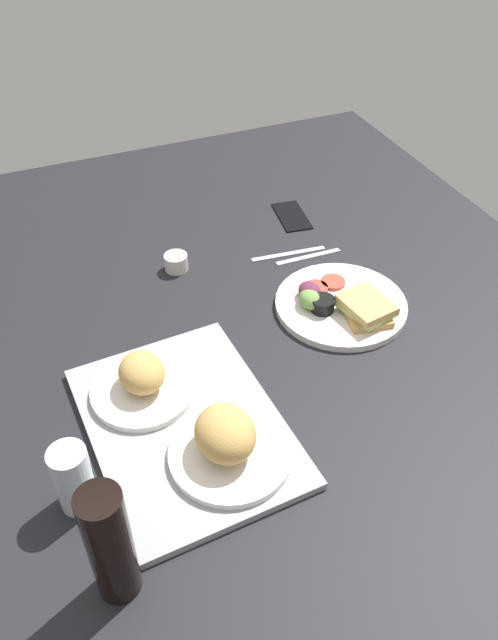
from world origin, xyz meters
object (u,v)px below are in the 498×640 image
at_px(bread_plate_far, 142,381).
at_px(espresso_cup, 176,262).
at_px(plate_with_salad, 341,304).
at_px(drinking_glass, 73,478).
at_px(knife, 288,253).
at_px(soda_bottle, 110,545).
at_px(cell_phone, 292,215).
at_px(bread_plate_near, 227,441).
at_px(fork, 308,256).
at_px(serving_tray, 185,425).

relative_size(bread_plate_far, espresso_cup, 3.51).
height_order(plate_with_salad, drinking_glass, drinking_glass).
distance_m(drinking_glass, knife, 0.80).
relative_size(bread_plate_far, soda_bottle, 0.88).
bearing_deg(knife, plate_with_salad, 99.77).
xyz_separation_m(soda_bottle, cell_phone, (0.82, -0.67, -0.11)).
height_order(bread_plate_near, soda_bottle, soda_bottle).
xyz_separation_m(bread_plate_far, plate_with_salad, (0.08, -0.47, -0.03)).
relative_size(bread_plate_far, fork, 1.16).
bearing_deg(bread_plate_near, knife, -34.86).
bearing_deg(cell_phone, bread_plate_far, 138.75).
height_order(serving_tray, plate_with_salad, plate_with_salad).
xyz_separation_m(plate_with_salad, cell_phone, (0.39, -0.07, -0.01)).
xyz_separation_m(bread_plate_near, soda_bottle, (-0.15, 0.23, 0.06)).
relative_size(bread_plate_far, knife, 1.04).
distance_m(espresso_cup, knife, 0.28).
relative_size(bread_plate_near, soda_bottle, 0.96).
bearing_deg(espresso_cup, knife, -99.91).
relative_size(espresso_cup, cell_phone, 0.39).
distance_m(soda_bottle, fork, 0.90).
height_order(bread_plate_far, soda_bottle, soda_bottle).
bearing_deg(cell_phone, knife, 159.15).
bearing_deg(fork, knife, -35.35).
distance_m(bread_plate_far, knife, 0.56).
relative_size(drinking_glass, espresso_cup, 2.30).
bearing_deg(bread_plate_far, drinking_glass, 138.68).
relative_size(bread_plate_near, drinking_glass, 1.67).
relative_size(bread_plate_near, cell_phone, 1.49).
bearing_deg(soda_bottle, fork, -44.65).
distance_m(serving_tray, espresso_cup, 0.49).
bearing_deg(knife, serving_tray, 51.99).
relative_size(drinking_glass, cell_phone, 0.89).
distance_m(bread_plate_near, bread_plate_far, 0.22).
relative_size(serving_tray, soda_bottle, 2.01).
bearing_deg(fork, soda_bottle, 46.88).
bearing_deg(drinking_glass, serving_tray, -69.09).
xyz_separation_m(bread_plate_far, cell_phone, (0.47, -0.54, -0.04)).
xyz_separation_m(bread_plate_far, drinking_glass, (-0.18, 0.16, 0.02)).
relative_size(knife, cell_phone, 1.32).
xyz_separation_m(serving_tray, bread_plate_far, (0.10, 0.05, 0.04)).
bearing_deg(soda_bottle, bread_plate_far, -21.02).
height_order(espresso_cup, cell_phone, espresso_cup).
relative_size(drinking_glass, knife, 0.68).
height_order(bread_plate_far, drinking_glass, drinking_glass).
bearing_deg(espresso_cup, serving_tray, 164.13).
distance_m(bread_plate_far, cell_phone, 0.72).
distance_m(drinking_glass, espresso_cup, 0.65).
bearing_deg(knife, soda_bottle, 54.47).
bearing_deg(knife, espresso_cup, -3.99).
bearing_deg(knife, bread_plate_near, 61.07).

